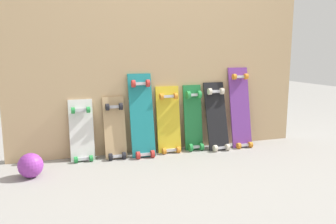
{
  "coord_description": "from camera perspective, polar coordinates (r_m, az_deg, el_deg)",
  "views": [
    {
      "loc": [
        -0.92,
        -2.83,
        0.88
      ],
      "look_at": [
        0.0,
        -0.07,
        0.37
      ],
      "focal_mm": 36.45,
      "sensor_mm": 36.0,
      "label": 1
    }
  ],
  "objects": [
    {
      "name": "skateboard_natural",
      "position": [
        2.91,
        -8.83,
        -3.24
      ],
      "size": [
        0.18,
        0.2,
        0.58
      ],
      "color": "tan",
      "rests_on": "ground"
    },
    {
      "name": "skateboard_green",
      "position": [
        3.12,
        4.29,
        -1.49
      ],
      "size": [
        0.17,
        0.17,
        0.65
      ],
      "color": "#1E7238",
      "rests_on": "ground"
    },
    {
      "name": "skateboard_purple",
      "position": [
        3.29,
        12.01,
        0.16
      ],
      "size": [
        0.2,
        0.22,
        0.81
      ],
      "color": "#6B338C",
      "rests_on": "ground"
    },
    {
      "name": "plywood_wall_panel",
      "position": [
        3.05,
        -0.84,
        8.5
      ],
      "size": [
        2.67,
        0.04,
        1.61
      ],
      "primitive_type": "cube",
      "color": "tan",
      "rests_on": "ground"
    },
    {
      "name": "skateboard_white",
      "position": [
        2.9,
        -14.21,
        -3.66
      ],
      "size": [
        0.2,
        0.17,
        0.57
      ],
      "color": "silver",
      "rests_on": "ground"
    },
    {
      "name": "rubber_ball",
      "position": [
        2.64,
        -22.0,
        -8.28
      ],
      "size": [
        0.18,
        0.18,
        0.18
      ],
      "primitive_type": "sphere",
      "color": "purple",
      "rests_on": "ground"
    },
    {
      "name": "skateboard_yellow",
      "position": [
        3.04,
        0.12,
        -1.89
      ],
      "size": [
        0.21,
        0.17,
        0.65
      ],
      "color": "gold",
      "rests_on": "ground"
    },
    {
      "name": "ground_plane",
      "position": [
        3.11,
        -0.41,
        -6.52
      ],
      "size": [
        12.0,
        12.0,
        0.0
      ],
      "primitive_type": "plane",
      "color": "gray"
    },
    {
      "name": "skateboard_teal",
      "position": [
        2.92,
        -4.36,
        -1.19
      ],
      "size": [
        0.2,
        0.23,
        0.77
      ],
      "color": "#197A7F",
      "rests_on": "ground"
    },
    {
      "name": "skateboard_black",
      "position": [
        3.17,
        8.19,
        -1.28
      ],
      "size": [
        0.2,
        0.24,
        0.68
      ],
      "color": "black",
      "rests_on": "ground"
    }
  ]
}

